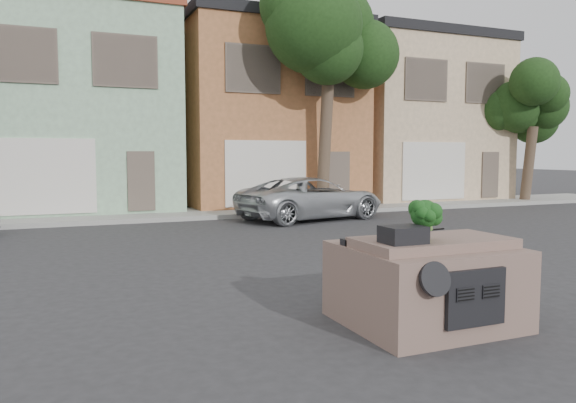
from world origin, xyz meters
TOP-DOWN VIEW (x-y plane):
  - ground_plane at (0.00, 0.00)m, footprint 120.00×120.00m
  - sidewalk at (0.00, 10.50)m, footprint 40.00×3.00m
  - townhouse_mint at (-3.50, 14.50)m, footprint 7.20×8.20m
  - townhouse_tan at (4.00, 14.50)m, footprint 7.20×8.20m
  - townhouse_beige at (11.50, 14.50)m, footprint 7.20×8.20m
  - silver_pickup at (3.56, 7.89)m, footprint 5.41×3.35m
  - tree_near at (5.00, 9.80)m, footprint 4.40×4.00m
  - tree_far at (15.00, 9.80)m, footprint 3.20×3.00m
  - car_dashboard at (0.00, -3.00)m, footprint 2.00×1.80m
  - instrument_hump at (-0.58, -3.35)m, footprint 0.48×0.38m
  - wiper_arm at (0.28, -2.62)m, footprint 0.69×0.15m
  - broccoli at (-0.22, -3.26)m, footprint 0.46×0.46m

SIDE VIEW (x-z plane):
  - ground_plane at x=0.00m, z-range 0.00..0.00m
  - silver_pickup at x=3.56m, z-range -0.70..0.70m
  - sidewalk at x=0.00m, z-range 0.00..0.15m
  - car_dashboard at x=0.00m, z-range 0.00..1.12m
  - wiper_arm at x=0.28m, z-range 1.12..1.14m
  - instrument_hump at x=-0.58m, z-range 1.12..1.32m
  - broccoli at x=-0.22m, z-range 1.12..1.62m
  - tree_far at x=15.00m, z-range 0.00..6.00m
  - townhouse_mint at x=-3.50m, z-range 0.00..7.55m
  - townhouse_tan at x=4.00m, z-range 0.00..7.55m
  - townhouse_beige at x=11.50m, z-range 0.00..7.55m
  - tree_near at x=5.00m, z-range 0.00..8.50m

